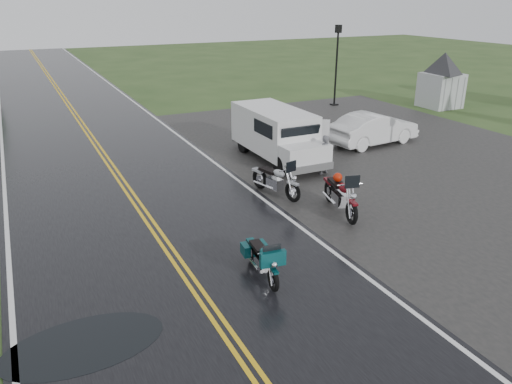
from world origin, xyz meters
TOP-DOWN VIEW (x-y plane):
  - ground at (0.00, 0.00)m, footprint 120.00×120.00m
  - road at (0.00, 10.00)m, footprint 8.00×100.00m
  - parking_pad at (11.00, 5.00)m, footprint 14.00×24.00m
  - visitor_center at (20.00, 12.00)m, footprint 16.00×10.00m
  - motorcycle_red at (5.20, 0.63)m, footprint 1.44×2.58m
  - motorcycle_teal at (1.53, -1.47)m, footprint 0.89×1.95m
  - motorcycle_silver at (4.53, 2.85)m, footprint 1.32×2.37m
  - van_white at (5.46, 5.37)m, footprint 2.00×5.33m
  - person_at_van at (6.98, 4.80)m, footprint 0.62×0.51m
  - sedan_white at (11.21, 7.21)m, footprint 4.43×1.94m
  - lamp_post_far_right at (14.60, 15.15)m, footprint 0.41×0.41m

SIDE VIEW (x-z plane):
  - ground at x=0.00m, z-range 0.00..0.00m
  - parking_pad at x=11.00m, z-range 0.00..0.03m
  - road at x=0.00m, z-range 0.00..0.04m
  - motorcycle_teal at x=1.53m, z-range 0.00..1.11m
  - motorcycle_silver at x=4.53m, z-range 0.00..1.32m
  - sedan_white at x=11.21m, z-range 0.00..1.42m
  - motorcycle_red at x=5.20m, z-range 0.00..1.44m
  - person_at_van at x=6.98m, z-range 0.00..1.48m
  - van_white at x=5.46m, z-range 0.00..2.09m
  - lamp_post_far_right at x=14.60m, z-range 0.00..4.76m
  - visitor_center at x=20.00m, z-range 0.00..4.80m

